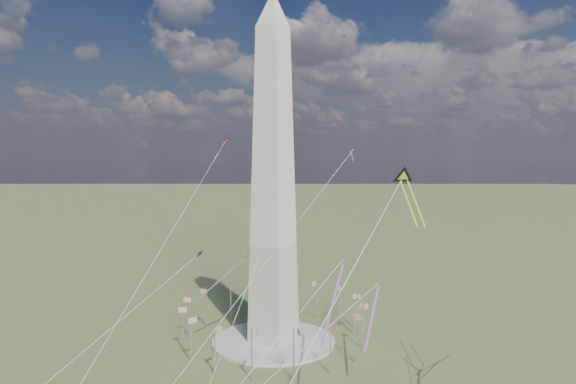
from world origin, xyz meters
The scene contains 12 objects.
ground centered at (0.00, 0.00, 0.00)m, with size 2000.00×2000.00×0.00m, color #4C582C.
plaza centered at (0.00, 0.00, 0.40)m, with size 36.00×36.00×0.80m, color beige.
washington_monument centered at (0.00, 0.00, 47.95)m, with size 15.56×15.56×100.00m.
flagpole_ring centered at (0.00, 0.00, 7.27)m, with size 54.40×54.40×13.00m.
tree_near centered at (50.02, -20.09, 11.28)m, with size 9.04×9.04×15.82m.
kite_delta_black centered at (33.28, 15.79, 47.93)m, with size 14.12×16.97×14.91m.
kite_diamond_purple centered at (-28.71, 0.03, 22.28)m, with size 1.83×2.93×9.20m.
kite_streamer_left centered at (26.72, -12.01, 22.94)m, with size 7.07×22.91×16.00m.
kite_streamer_mid centered at (-9.16, -1.47, 24.68)m, with size 9.43×23.52×16.79m.
kite_streamer_right centered at (32.22, -2.01, 16.30)m, with size 5.35×18.50×12.87m.
kite_small_red centered at (-42.23, 30.90, 60.72)m, with size 1.47×2.27×4.94m.
kite_small_white centered at (4.96, 41.59, 55.77)m, with size 1.25×1.91×4.68m.
Camera 1 is at (82.59, -121.30, 54.54)m, focal length 32.00 mm.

